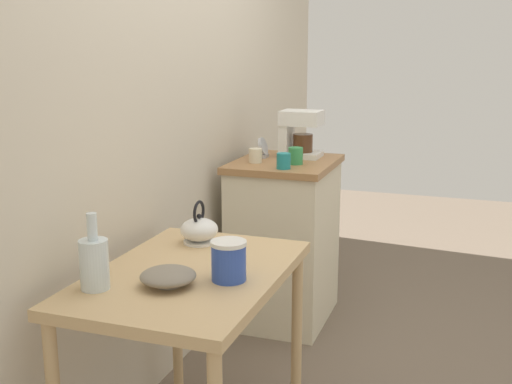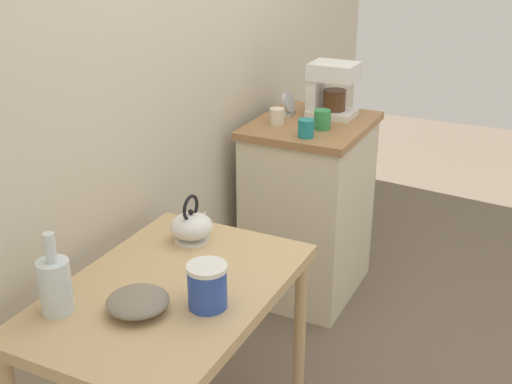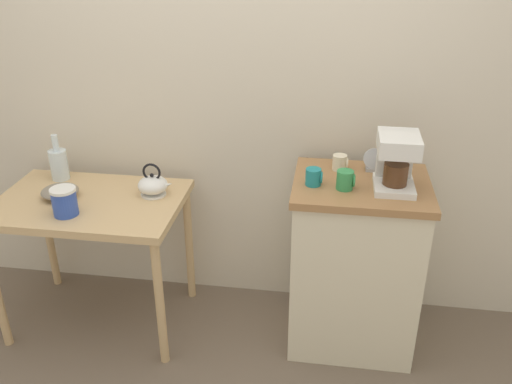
# 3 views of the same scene
# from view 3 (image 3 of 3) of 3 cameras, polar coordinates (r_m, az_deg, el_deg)

# --- Properties ---
(ground_plane) EXTENTS (8.00, 8.00, 0.00)m
(ground_plane) POSITION_cam_3_polar(r_m,az_deg,el_deg) (3.06, -2.71, -14.42)
(ground_plane) COLOR #6B5B4C
(back_wall) EXTENTS (4.40, 0.10, 2.80)m
(back_wall) POSITION_cam_3_polar(r_m,az_deg,el_deg) (2.81, 0.51, 14.08)
(back_wall) COLOR beige
(back_wall) RESTS_ON ground_plane
(wooden_table) EXTENTS (0.94, 0.63, 0.75)m
(wooden_table) POSITION_cam_3_polar(r_m,az_deg,el_deg) (2.91, -16.92, -2.36)
(wooden_table) COLOR tan
(wooden_table) RESTS_ON ground_plane
(kitchen_counter) EXTENTS (0.64, 0.53, 0.91)m
(kitchen_counter) POSITION_cam_3_polar(r_m,az_deg,el_deg) (2.81, 10.28, -7.37)
(kitchen_counter) COLOR beige
(kitchen_counter) RESTS_ON ground_plane
(bowl_stoneware) EXTENTS (0.19, 0.19, 0.06)m
(bowl_stoneware) POSITION_cam_3_polar(r_m,az_deg,el_deg) (2.92, -19.87, 0.06)
(bowl_stoneware) COLOR gray
(bowl_stoneware) RESTS_ON wooden_table
(teakettle) EXTENTS (0.18, 0.15, 0.17)m
(teakettle) POSITION_cam_3_polar(r_m,az_deg,el_deg) (2.81, -10.73, 0.72)
(teakettle) COLOR white
(teakettle) RESTS_ON wooden_table
(glass_carafe_vase) EXTENTS (0.09, 0.09, 0.25)m
(glass_carafe_vase) POSITION_cam_3_polar(r_m,az_deg,el_deg) (3.11, -19.97, 2.83)
(glass_carafe_vase) COLOR silver
(glass_carafe_vase) RESTS_ON wooden_table
(canister_enamel) EXTENTS (0.12, 0.12, 0.14)m
(canister_enamel) POSITION_cam_3_polar(r_m,az_deg,el_deg) (2.72, -19.44, -0.95)
(canister_enamel) COLOR #2D4CAD
(canister_enamel) RESTS_ON wooden_table
(coffee_maker) EXTENTS (0.18, 0.22, 0.26)m
(coffee_maker) POSITION_cam_3_polar(r_m,az_deg,el_deg) (2.52, 14.52, 3.43)
(coffee_maker) COLOR white
(coffee_maker) RESTS_ON kitchen_counter
(mug_dark_teal) EXTENTS (0.08, 0.07, 0.08)m
(mug_dark_teal) POSITION_cam_3_polar(r_m,az_deg,el_deg) (2.52, 6.08, 1.58)
(mug_dark_teal) COLOR teal
(mug_dark_teal) RESTS_ON kitchen_counter
(mug_tall_green) EXTENTS (0.08, 0.08, 0.09)m
(mug_tall_green) POSITION_cam_3_polar(r_m,az_deg,el_deg) (2.49, 9.36, 1.25)
(mug_tall_green) COLOR #338C4C
(mug_tall_green) RESTS_ON kitchen_counter
(mug_small_cream) EXTENTS (0.08, 0.07, 0.08)m
(mug_small_cream) POSITION_cam_3_polar(r_m,az_deg,el_deg) (2.69, 8.81, 3.07)
(mug_small_cream) COLOR beige
(mug_small_cream) RESTS_ON kitchen_counter
(table_clock) EXTENTS (0.10, 0.05, 0.11)m
(table_clock) POSITION_cam_3_polar(r_m,az_deg,el_deg) (2.71, 12.23, 3.20)
(table_clock) COLOR #B2B5BA
(table_clock) RESTS_ON kitchen_counter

